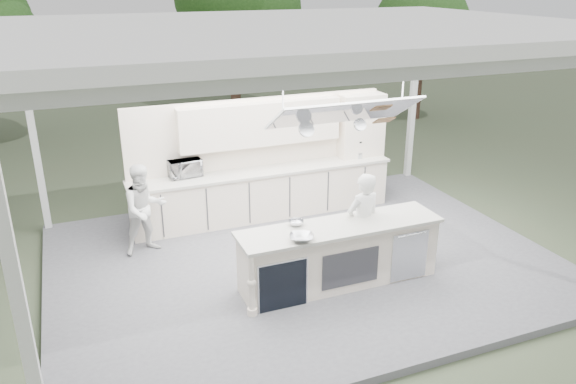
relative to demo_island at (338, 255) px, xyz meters
name	(u,v)px	position (x,y,z in m)	size (l,w,h in m)	color
ground	(303,265)	(-0.18, 0.91, -0.60)	(90.00, 90.00, 0.00)	#3D4A33
stage_deck	(303,261)	(-0.18, 0.91, -0.54)	(8.00, 6.00, 0.12)	slate
tent	(306,34)	(-0.18, 0.90, 3.11)	(8.20, 6.20, 3.86)	white
demo_island	(338,255)	(0.00, 0.00, 0.00)	(3.10, 0.79, 0.95)	#F0E0CC
back_counter	(264,193)	(-0.18, 2.81, 0.00)	(5.08, 0.72, 0.95)	#F0E0CC
back_wall_unit	(281,138)	(0.27, 3.03, 0.98)	(5.05, 0.48, 2.25)	#F0E0CC
tree_cluster	(168,19)	(-0.34, 10.68, 2.69)	(19.55, 9.40, 5.85)	#4C3226
head_chef	(363,223)	(0.51, 0.21, 0.34)	(0.59, 0.39, 1.62)	white
sous_chef	(145,209)	(-2.50, 2.15, 0.29)	(0.75, 0.58, 1.53)	white
toaster_oven	(184,168)	(-1.64, 2.99, 0.64)	(0.58, 0.40, 0.32)	silver
bowl_large	(301,238)	(-0.71, -0.24, 0.52)	(0.34, 0.34, 0.08)	#B4B5BB
bowl_small	(296,223)	(-0.58, 0.26, 0.51)	(0.23, 0.23, 0.07)	silver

